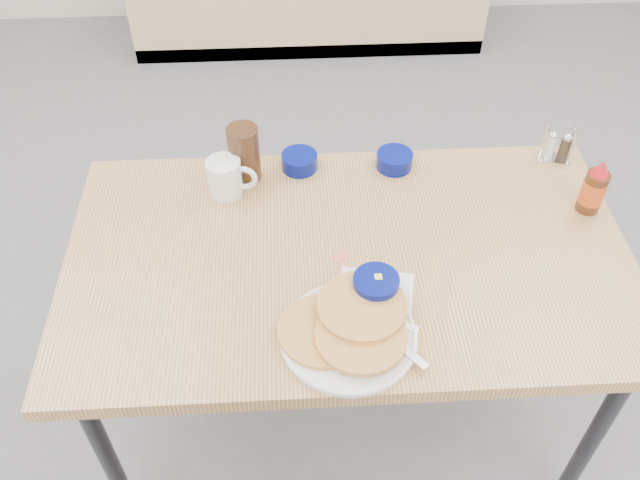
{
  "coord_description": "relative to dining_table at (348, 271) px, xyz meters",
  "views": [
    {
      "loc": [
        -0.14,
        -0.89,
        1.98
      ],
      "look_at": [
        -0.07,
        0.24,
        0.82
      ],
      "focal_mm": 38.0,
      "sensor_mm": 36.0,
      "label": 1
    }
  ],
  "objects": [
    {
      "name": "coffee_mug",
      "position": [
        -0.31,
        0.25,
        0.12
      ],
      "size": [
        0.13,
        0.09,
        0.1
      ],
      "rotation": [
        0.0,
        0.0,
        -0.13
      ],
      "color": "white",
      "rests_on": "dining_table"
    },
    {
      "name": "sugar_wrapper",
      "position": [
        -0.02,
        -0.01,
        0.06
      ],
      "size": [
        0.04,
        0.04,
        0.0
      ],
      "primitive_type": "cube",
      "rotation": [
        0.0,
        0.0,
        0.63
      ],
      "color": "#E2564B",
      "rests_on": "dining_table"
    },
    {
      "name": "syrup_bottle",
      "position": [
        0.64,
        0.13,
        0.13
      ],
      "size": [
        0.06,
        0.06,
        0.16
      ],
      "rotation": [
        0.0,
        0.0,
        -0.29
      ],
      "color": "#47230F",
      "rests_on": "dining_table"
    },
    {
      "name": "dining_table",
      "position": [
        0.0,
        0.0,
        0.0
      ],
      "size": [
        1.4,
        0.8,
        0.76
      ],
      "color": "tan",
      "rests_on": "ground"
    },
    {
      "name": "amber_tumbler",
      "position": [
        -0.26,
        0.31,
        0.14
      ],
      "size": [
        0.1,
        0.1,
        0.16
      ],
      "primitive_type": "cylinder",
      "rotation": [
        0.0,
        0.0,
        0.16
      ],
      "color": "#372011",
      "rests_on": "dining_table"
    },
    {
      "name": "condiment_caddy",
      "position": [
        0.62,
        0.34,
        0.1
      ],
      "size": [
        0.1,
        0.07,
        0.1
      ],
      "rotation": [
        0.0,
        0.0,
        -0.26
      ],
      "color": "silver",
      "rests_on": "dining_table"
    },
    {
      "name": "creamer_bowl",
      "position": [
        -0.11,
        0.34,
        0.08
      ],
      "size": [
        0.1,
        0.1,
        0.05
      ],
      "rotation": [
        0.0,
        0.0,
        0.26
      ],
      "color": "#040E63",
      "rests_on": "dining_table"
    },
    {
      "name": "grits_setting",
      "position": [
        0.05,
        -0.15,
        0.09
      ],
      "size": [
        0.2,
        0.22,
        0.07
      ],
      "rotation": [
        0.0,
        0.0,
        -0.2
      ],
      "color": "white",
      "rests_on": "dining_table"
    },
    {
      "name": "pancake_plate",
      "position": [
        -0.02,
        -0.25,
        0.08
      ],
      "size": [
        0.32,
        0.3,
        0.05
      ],
      "rotation": [
        0.0,
        0.0,
        0.35
      ],
      "color": "white",
      "rests_on": "dining_table"
    },
    {
      "name": "butter_bowl",
      "position": [
        0.16,
        0.33,
        0.08
      ],
      "size": [
        0.1,
        0.1,
        0.05
      ],
      "rotation": [
        0.0,
        0.0,
        0.22
      ],
      "color": "#040E63",
      "rests_on": "dining_table"
    }
  ]
}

